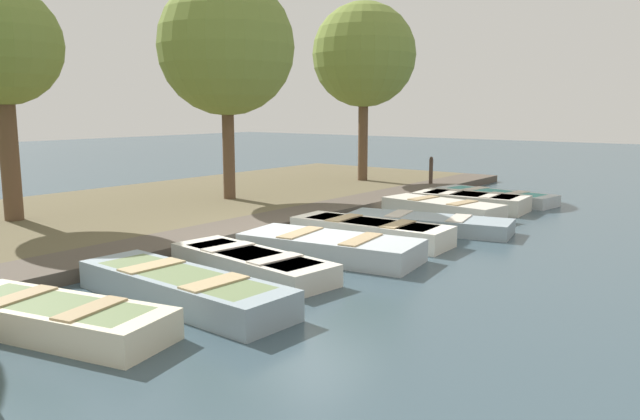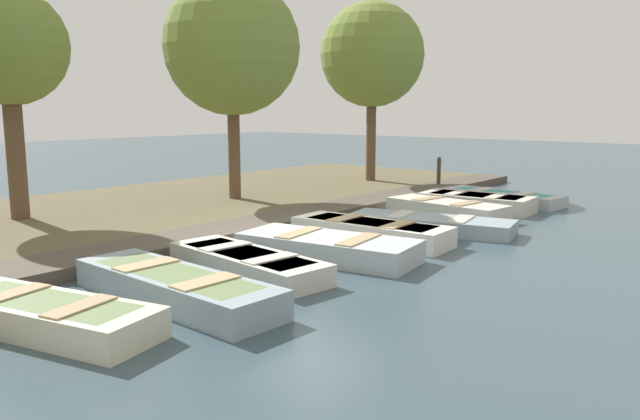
% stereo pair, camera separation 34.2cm
% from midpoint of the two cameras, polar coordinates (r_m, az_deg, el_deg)
% --- Properties ---
extents(ground_plane, '(80.00, 80.00, 0.00)m').
position_cam_midpoint_polar(ground_plane, '(11.92, -0.41, -3.06)').
color(ground_plane, '#384C56').
extents(shore_bank, '(8.00, 24.00, 0.21)m').
position_cam_midpoint_polar(shore_bank, '(15.51, -14.82, -0.08)').
color(shore_bank, brown).
rests_on(shore_bank, ground_plane).
extents(dock_walkway, '(1.22, 23.86, 0.22)m').
position_cam_midpoint_polar(dock_walkway, '(12.95, -5.86, -1.62)').
color(dock_walkway, '#51473D').
rests_on(dock_walkway, ground_plane).
extents(rowboat_1, '(3.02, 1.58, 0.39)m').
position_cam_midpoint_polar(rowboat_1, '(7.90, -22.60, -8.85)').
color(rowboat_1, beige).
rests_on(rowboat_1, ground_plane).
extents(rowboat_2, '(3.47, 1.10, 0.42)m').
position_cam_midpoint_polar(rowboat_2, '(8.53, -11.97, -6.88)').
color(rowboat_2, '#8C9EA8').
rests_on(rowboat_2, ground_plane).
extents(rowboat_3, '(3.10, 1.32, 0.36)m').
position_cam_midpoint_polar(rowboat_3, '(9.79, -5.68, -4.80)').
color(rowboat_3, beige).
rests_on(rowboat_3, ground_plane).
extents(rowboat_4, '(3.24, 1.66, 0.41)m').
position_cam_midpoint_polar(rowboat_4, '(10.71, 1.65, -3.38)').
color(rowboat_4, '#B2BCC1').
rests_on(rowboat_4, ground_plane).
extents(rowboat_5, '(3.19, 1.15, 0.42)m').
position_cam_midpoint_polar(rowboat_5, '(12.08, 5.46, -1.94)').
color(rowboat_5, silver).
rests_on(rowboat_5, ground_plane).
extents(rowboat_6, '(3.55, 1.71, 0.33)m').
position_cam_midpoint_polar(rowboat_6, '(13.28, 10.78, -1.24)').
color(rowboat_6, '#8C9EA8').
rests_on(rowboat_6, ground_plane).
extents(rowboat_7, '(2.96, 1.37, 0.41)m').
position_cam_midpoint_polar(rowboat_7, '(15.00, 12.14, 0.09)').
color(rowboat_7, beige).
rests_on(rowboat_7, ground_plane).
extents(rowboat_8, '(2.82, 1.42, 0.43)m').
position_cam_midpoint_polar(rowboat_8, '(16.25, 14.70, 0.72)').
color(rowboat_8, beige).
rests_on(rowboat_8, ground_plane).
extents(rowboat_9, '(3.40, 1.50, 0.33)m').
position_cam_midpoint_polar(rowboat_9, '(17.74, 16.84, 1.16)').
color(rowboat_9, '#B2BCC1').
rests_on(rowboat_9, ground_plane).
extents(mooring_post_far, '(0.12, 0.12, 1.06)m').
position_cam_midpoint_polar(mooring_post_far, '(19.73, 11.30, 3.26)').
color(mooring_post_far, '#47382D').
rests_on(mooring_post_far, ground_plane).
extents(park_tree_left, '(2.44, 2.44, 5.04)m').
position_cam_midpoint_polar(park_tree_left, '(14.62, -26.05, 13.09)').
color(park_tree_left, brown).
rests_on(park_tree_left, ground_plane).
extents(park_tree_center, '(3.46, 3.46, 5.82)m').
position_cam_midpoint_polar(park_tree_center, '(16.40, -7.45, 14.54)').
color(park_tree_center, brown).
rests_on(park_tree_center, ground_plane).
extents(park_tree_right, '(3.30, 3.30, 5.88)m').
position_cam_midpoint_polar(park_tree_right, '(20.44, 5.28, 13.91)').
color(park_tree_right, brown).
rests_on(park_tree_right, ground_plane).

